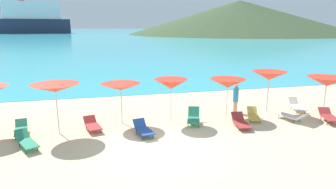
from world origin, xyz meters
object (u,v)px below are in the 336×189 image
(lounge_chair_2, at_px, (254,115))
(lounge_chair_9, at_px, (143,129))
(umbrella_6, at_px, (269,76))
(cruise_ship, at_px, (33,19))
(umbrella_5, at_px, (228,83))
(lounge_chair_0, at_px, (194,117))
(umbrella_7, at_px, (327,82))
(lounge_chair_8, at_px, (241,122))
(umbrella_4, at_px, (171,84))
(lounge_chair_3, at_px, (329,116))
(beachgoer_4, at_px, (236,98))
(umbrella_3, at_px, (121,87))
(lounge_chair_10, at_px, (292,116))
(umbrella_2, at_px, (55,88))
(lounge_chair_5, at_px, (26,141))
(lounge_chair_7, at_px, (297,106))
(lounge_chair_1, at_px, (21,129))
(lounge_chair_6, at_px, (92,125))

(lounge_chair_2, distance_m, lounge_chair_9, 6.12)
(umbrella_6, bearing_deg, cruise_ship, 104.72)
(umbrella_5, distance_m, cruise_ship, 191.88)
(lounge_chair_0, bearing_deg, umbrella_7, 19.68)
(lounge_chair_8, bearing_deg, umbrella_4, 159.76)
(umbrella_5, distance_m, lounge_chair_0, 2.80)
(lounge_chair_0, relative_size, lounge_chair_3, 0.92)
(lounge_chair_3, bearing_deg, beachgoer_4, 167.62)
(umbrella_3, xyz_separation_m, lounge_chair_2, (6.89, -1.07, -1.66))
(lounge_chair_0, height_order, lounge_chair_10, lounge_chair_0)
(umbrella_3, xyz_separation_m, beachgoer_4, (6.53, 0.41, -1.03))
(beachgoer_4, bearing_deg, umbrella_2, 145.20)
(umbrella_4, bearing_deg, beachgoer_4, 8.58)
(lounge_chair_5, relative_size, lounge_chair_7, 0.99)
(beachgoer_4, bearing_deg, umbrella_3, 141.51)
(umbrella_6, distance_m, lounge_chair_3, 3.70)
(lounge_chair_0, xyz_separation_m, beachgoer_4, (2.96, 1.32, 0.55))
(umbrella_2, xyz_separation_m, beachgoer_4, (9.51, 1.22, -1.29))
(lounge_chair_0, bearing_deg, lounge_chair_10, 10.55)
(umbrella_5, xyz_separation_m, lounge_chair_10, (3.03, -1.62, -1.60))
(lounge_chair_0, relative_size, lounge_chair_8, 0.99)
(lounge_chair_8, bearing_deg, lounge_chair_1, -179.15)
(beachgoer_4, relative_size, cruise_ship, 0.04)
(umbrella_7, distance_m, lounge_chair_3, 2.27)
(umbrella_3, height_order, lounge_chair_2, umbrella_3)
(lounge_chair_8, bearing_deg, beachgoer_4, 78.73)
(umbrella_5, bearing_deg, umbrella_7, -7.40)
(umbrella_7, height_order, lounge_chair_5, umbrella_7)
(lounge_chair_3, relative_size, lounge_chair_9, 1.14)
(umbrella_6, height_order, cruise_ship, cruise_ship)
(lounge_chair_8, xyz_separation_m, lounge_chair_9, (-4.89, -0.01, 0.05))
(umbrella_7, bearing_deg, lounge_chair_1, 179.09)
(lounge_chair_2, bearing_deg, lounge_chair_1, -164.05)
(umbrella_5, bearing_deg, umbrella_4, -177.92)
(umbrella_5, xyz_separation_m, lounge_chair_1, (-10.43, -0.49, -1.59))
(lounge_chair_3, distance_m, lounge_chair_5, 14.67)
(umbrella_5, bearing_deg, cruise_ship, 103.93)
(umbrella_7, xyz_separation_m, lounge_chair_9, (-10.67, -1.10, -1.53))
(umbrella_2, relative_size, cruise_ship, 0.05)
(umbrella_6, xyz_separation_m, lounge_chair_3, (2.13, -2.42, -1.82))
(umbrella_3, xyz_separation_m, lounge_chair_10, (8.80, -1.69, -1.65))
(lounge_chair_10, bearing_deg, umbrella_6, -99.01)
(cruise_ship, bearing_deg, lounge_chair_6, -85.72)
(lounge_chair_0, distance_m, lounge_chair_5, 7.76)
(cruise_ship, bearing_deg, umbrella_5, -83.57)
(umbrella_3, relative_size, lounge_chair_1, 1.29)
(lounge_chair_9, bearing_deg, lounge_chair_10, -11.34)
(lounge_chair_9, relative_size, cruise_ship, 0.03)
(lounge_chair_3, relative_size, lounge_chair_10, 0.98)
(umbrella_4, xyz_separation_m, lounge_chair_3, (8.03, -2.03, -1.68))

